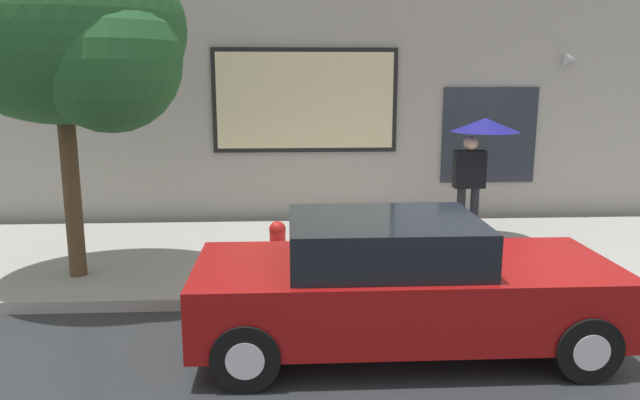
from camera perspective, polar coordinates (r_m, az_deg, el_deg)
name	(u,v)px	position (r m, az deg, el deg)	size (l,w,h in m)	color
ground_plane	(434,341)	(6.87, 10.57, -12.82)	(60.00, 60.00, 0.00)	#282B2D
sidewalk	(388,254)	(9.60, 6.41, -5.07)	(20.00, 4.00, 0.15)	gray
building_facade	(370,38)	(11.69, 4.70, 14.83)	(20.00, 0.67, 7.00)	#9E998E
parked_car	(400,285)	(6.41, 7.45, -7.85)	(4.27, 1.81, 1.40)	maroon
fire_hydrant	(278,247)	(8.46, -3.98, -4.39)	(0.30, 0.44, 0.70)	red
pedestrian_with_umbrella	(480,142)	(10.20, 14.77, 5.30)	(1.09, 1.09, 2.00)	black
street_tree	(69,36)	(8.46, -22.44, 13.98)	(3.19, 2.71, 4.43)	#4C3823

